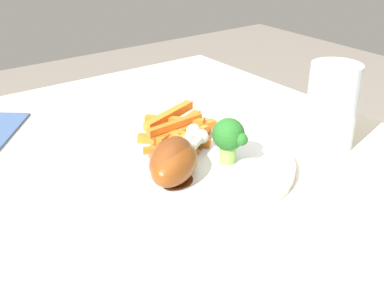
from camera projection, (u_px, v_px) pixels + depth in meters
name	position (u px, v px, depth m)	size (l,w,h in m)	color
dining_table	(196.00, 276.00, 0.64)	(0.92, 0.71, 0.73)	beige
dinner_plate	(192.00, 162.00, 0.63)	(0.26, 0.26, 0.01)	white
broccoli_floret_front	(228.00, 136.00, 0.61)	(0.05, 0.04, 0.06)	#87BC4F
carrot_fries_pile	(177.00, 132.00, 0.67)	(0.11, 0.13, 0.03)	orange
chicken_drumstick_near	(177.00, 163.00, 0.58)	(0.10, 0.13, 0.04)	#57240B
chicken_drumstick_far	(173.00, 158.00, 0.58)	(0.11, 0.13, 0.05)	#52210D
water_glass	(332.00, 106.00, 0.67)	(0.07, 0.07, 0.12)	silver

